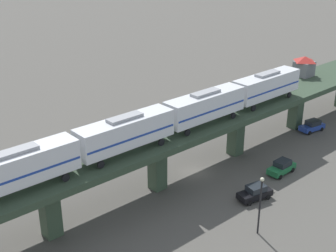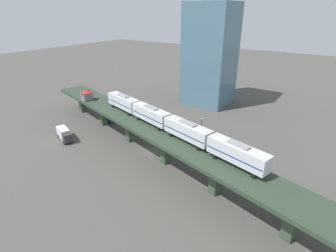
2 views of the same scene
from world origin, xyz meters
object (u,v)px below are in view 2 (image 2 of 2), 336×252
(subway_train, at_px, (168,122))
(street_lamp, at_px, (201,128))
(street_car_blue, at_px, (111,119))
(delivery_truck, at_px, (64,134))
(street_car_green, at_px, (153,129))
(signal_hut, at_px, (87,95))
(office_tower, at_px, (210,55))
(street_car_black, at_px, (176,137))

(subway_train, bearing_deg, street_lamp, 171.31)
(street_car_blue, relative_size, delivery_truck, 0.63)
(delivery_truck, relative_size, street_lamp, 1.09)
(street_car_green, bearing_deg, subway_train, 50.29)
(street_car_blue, bearing_deg, delivery_truck, -3.55)
(street_car_green, height_order, delivery_truck, delivery_truck)
(subway_train, height_order, signal_hut, subway_train)
(street_lamp, height_order, office_tower, office_tower)
(signal_hut, relative_size, street_car_green, 0.84)
(street_lamp, bearing_deg, office_tower, -156.63)
(subway_train, distance_m, street_lamp, 14.55)
(office_tower, bearing_deg, street_car_blue, -25.96)
(subway_train, xyz_separation_m, office_tower, (-44.56, -11.56, 8.02))
(signal_hut, distance_m, delivery_truck, 15.15)
(subway_train, distance_m, street_car_blue, 31.54)
(street_car_green, distance_m, street_lamp, 15.01)
(street_car_black, bearing_deg, office_tower, -168.05)
(street_car_blue, relative_size, street_car_black, 1.00)
(street_car_black, relative_size, street_lamp, 0.68)
(office_tower, bearing_deg, street_car_black, 11.95)
(subway_train, xyz_separation_m, street_car_green, (-10.28, -12.38, -9.04))
(signal_hut, xyz_separation_m, office_tower, (-39.53, 22.51, 8.77))
(signal_hut, relative_size, street_car_blue, 0.83)
(signal_hut, relative_size, delivery_truck, 0.52)
(street_car_black, distance_m, street_lamp, 7.69)
(delivery_truck, xyz_separation_m, street_lamp, (-20.61, 31.85, 2.35))
(street_car_blue, height_order, street_car_black, same)
(street_car_blue, distance_m, delivery_truck, 16.64)
(street_car_green, distance_m, delivery_truck, 24.89)
(subway_train, relative_size, street_car_green, 10.41)
(street_car_blue, height_order, delivery_truck, delivery_truck)
(street_car_blue, distance_m, street_car_green, 16.47)
(office_tower, bearing_deg, street_lamp, 23.37)
(street_car_blue, height_order, street_car_green, same)
(street_car_blue, bearing_deg, signal_hut, -52.06)
(subway_train, height_order, office_tower, office_tower)
(subway_train, relative_size, signal_hut, 12.43)
(street_car_black, bearing_deg, street_car_green, -91.91)
(subway_train, distance_m, street_car_black, 14.14)
(street_car_green, bearing_deg, street_lamp, 101.31)
(signal_hut, bearing_deg, street_car_green, 103.60)
(signal_hut, height_order, street_car_blue, signal_hut)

